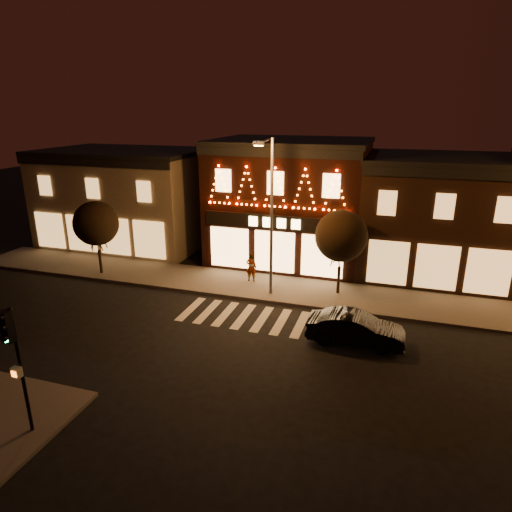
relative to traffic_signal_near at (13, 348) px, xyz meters
The scene contains 11 objects.
ground 8.22m from the traffic_signal_near, 59.85° to the left, with size 120.00×120.00×0.00m, color black.
sidewalk_far 15.96m from the traffic_signal_near, 68.27° to the left, with size 44.00×4.00×0.15m, color #47423D.
building_left 22.49m from the traffic_signal_near, 114.18° to the left, with size 12.20×8.28×7.30m.
building_pulp 20.87m from the traffic_signal_near, 79.53° to the left, with size 10.20×8.34×8.30m.
building_right_a 24.45m from the traffic_signal_near, 57.07° to the left, with size 9.20×8.28×7.50m.
traffic_signal_near is the anchor object (origin of this frame).
streetlamp_mid 14.15m from the traffic_signal_near, 71.91° to the left, with size 0.58×1.99×8.67m.
tree_left 15.18m from the traffic_signal_near, 117.24° to the left, with size 2.79×2.79×4.66m.
tree_right 16.84m from the traffic_signal_near, 61.45° to the left, with size 2.90×2.90×4.84m.
dark_sedan 13.68m from the traffic_signal_near, 44.78° to the left, with size 1.53×4.38×1.44m, color black.
pedestrian 15.44m from the traffic_signal_near, 79.69° to the left, with size 0.65×0.43×1.78m, color gray.
Camera 1 is at (6.97, -15.81, 10.27)m, focal length 31.41 mm.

